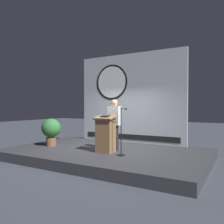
{
  "coord_description": "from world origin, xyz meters",
  "views": [
    {
      "loc": [
        3.93,
        -6.44,
        1.71
      ],
      "look_at": [
        0.25,
        -0.02,
        1.55
      ],
      "focal_mm": 36.75,
      "sensor_mm": 36.0,
      "label": 1
    }
  ],
  "objects_px": {
    "podium": "(106,134)",
    "potted_plant": "(51,129)",
    "microphone_stand": "(122,139)",
    "speaker_person": "(115,124)"
  },
  "relations": [
    {
      "from": "podium",
      "to": "potted_plant",
      "type": "height_order",
      "value": "podium"
    },
    {
      "from": "microphone_stand",
      "to": "podium",
      "type": "bearing_deg",
      "value": 170.21
    },
    {
      "from": "podium",
      "to": "speaker_person",
      "type": "height_order",
      "value": "speaker_person"
    },
    {
      "from": "potted_plant",
      "to": "podium",
      "type": "bearing_deg",
      "value": -1.38
    },
    {
      "from": "microphone_stand",
      "to": "potted_plant",
      "type": "height_order",
      "value": "microphone_stand"
    },
    {
      "from": "speaker_person",
      "to": "microphone_stand",
      "type": "height_order",
      "value": "speaker_person"
    },
    {
      "from": "podium",
      "to": "microphone_stand",
      "type": "height_order",
      "value": "microphone_stand"
    },
    {
      "from": "podium",
      "to": "potted_plant",
      "type": "distance_m",
      "value": 2.35
    },
    {
      "from": "speaker_person",
      "to": "microphone_stand",
      "type": "distance_m",
      "value": 0.9
    },
    {
      "from": "microphone_stand",
      "to": "speaker_person",
      "type": "bearing_deg",
      "value": 134.2
    }
  ]
}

